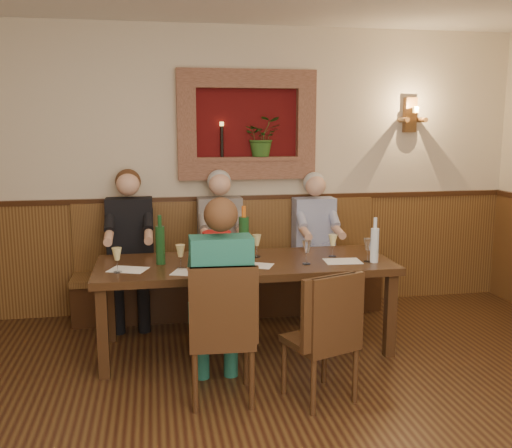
{
  "coord_description": "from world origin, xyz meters",
  "views": [
    {
      "loc": [
        -0.72,
        -2.63,
        1.87
      ],
      "look_at": [
        0.1,
        1.9,
        1.05
      ],
      "focal_mm": 40.0,
      "sensor_mm": 36.0,
      "label": 1
    }
  ],
  "objects": [
    {
      "name": "person_bench_left",
      "position": [
        -0.95,
        2.69,
        0.6
      ],
      "size": [
        0.43,
        0.53,
        1.45
      ],
      "color": "black",
      "rests_on": "ground"
    },
    {
      "name": "tasting_sheet_b",
      "position": [
        0.07,
        1.7,
        0.75
      ],
      "size": [
        0.31,
        0.27,
        0.0
      ],
      "primitive_type": "cube",
      "rotation": [
        0.0,
        0.0,
        -0.43
      ],
      "color": "white",
      "rests_on": "dining_table"
    },
    {
      "name": "dining_table",
      "position": [
        0.0,
        1.85,
        0.68
      ],
      "size": [
        2.4,
        0.9,
        0.75
      ],
      "color": "#341D0F",
      "rests_on": "ground"
    },
    {
      "name": "wine_glass_8",
      "position": [
        -0.25,
        1.97,
        0.85
      ],
      "size": [
        0.08,
        0.08,
        0.19
      ],
      "primitive_type": null,
      "color": "white",
      "rests_on": "dining_table"
    },
    {
      "name": "wall_sconce",
      "position": [
        1.9,
        2.93,
        1.94
      ],
      "size": [
        0.25,
        0.2,
        0.35
      ],
      "color": "#503016",
      "rests_on": "ground"
    },
    {
      "name": "wine_glass_6",
      "position": [
        0.12,
        2.0,
        0.85
      ],
      "size": [
        0.08,
        0.08,
        0.19
      ],
      "primitive_type": null,
      "color": "#D9CB81",
      "rests_on": "dining_table"
    },
    {
      "name": "wine_glass_5",
      "position": [
        -0.53,
        1.7,
        0.85
      ],
      "size": [
        0.08,
        0.08,
        0.19
      ],
      "primitive_type": null,
      "color": "#D9CB81",
      "rests_on": "dining_table"
    },
    {
      "name": "wine_glass_0",
      "position": [
        0.99,
        1.67,
        0.85
      ],
      "size": [
        0.08,
        0.08,
        0.19
      ],
      "primitive_type": null,
      "color": "white",
      "rests_on": "dining_table"
    },
    {
      "name": "bench",
      "position": [
        0.0,
        2.79,
        0.33
      ],
      "size": [
        3.0,
        0.45,
        1.11
      ],
      "color": "#381E0F",
      "rests_on": "ground"
    },
    {
      "name": "wine_glass_4",
      "position": [
        0.47,
        1.67,
        0.85
      ],
      "size": [
        0.08,
        0.08,
        0.19
      ],
      "primitive_type": null,
      "color": "white",
      "rests_on": "dining_table"
    },
    {
      "name": "wine_glass_3",
      "position": [
        0.76,
        1.88,
        0.85
      ],
      "size": [
        0.08,
        0.08,
        0.19
      ],
      "primitive_type": null,
      "color": "#D9CB81",
      "rests_on": "dining_table"
    },
    {
      "name": "tasting_sheet_c",
      "position": [
        0.79,
        1.71,
        0.75
      ],
      "size": [
        0.31,
        0.23,
        0.0
      ],
      "primitive_type": "cube",
      "rotation": [
        0.0,
        0.0,
        -0.08
      ],
      "color": "white",
      "rests_on": "dining_table"
    },
    {
      "name": "wine_glass_2",
      "position": [
        -0.19,
        1.54,
        0.85
      ],
      "size": [
        0.08,
        0.08,
        0.19
      ],
      "primitive_type": null,
      "color": "#D9CB81",
      "rests_on": "dining_table"
    },
    {
      "name": "wall_niche",
      "position": [
        0.24,
        2.94,
        1.81
      ],
      "size": [
        1.36,
        0.3,
        1.06
      ],
      "color": "#4E0B0B",
      "rests_on": "ground"
    },
    {
      "name": "wine_bottle_green_a",
      "position": [
        -0.0,
        1.91,
        0.94
      ],
      "size": [
        0.11,
        0.11,
        0.45
      ],
      "rotation": [
        0.0,
        0.0,
        -0.4
      ],
      "color": "#19471E",
      "rests_on": "dining_table"
    },
    {
      "name": "wine_glass_7",
      "position": [
        -0.01,
        1.67,
        0.85
      ],
      "size": [
        0.08,
        0.08,
        0.19
      ],
      "primitive_type": null,
      "color": "#D9CB81",
      "rests_on": "dining_table"
    },
    {
      "name": "chair_near_right",
      "position": [
        0.36,
        0.87,
        0.27
      ],
      "size": [
        0.52,
        0.52,
        0.91
      ],
      "rotation": [
        0.0,
        0.0,
        0.35
      ],
      "color": "#341D0F",
      "rests_on": "ground"
    },
    {
      "name": "wine_glass_1",
      "position": [
        -1.01,
        1.68,
        0.85
      ],
      "size": [
        0.08,
        0.08,
        0.19
      ],
      "primitive_type": null,
      "color": "#D9CB81",
      "rests_on": "dining_table"
    },
    {
      "name": "spittoon_bucket",
      "position": [
        -0.24,
        1.8,
        0.88
      ],
      "size": [
        0.29,
        0.29,
        0.26
      ],
      "primitive_type": "cylinder",
      "rotation": [
        0.0,
        0.0,
        0.32
      ],
      "color": "#BD0D0B",
      "rests_on": "dining_table"
    },
    {
      "name": "wainscoting",
      "position": [
        0.0,
        -0.0,
        0.59
      ],
      "size": [
        6.02,
        6.02,
        1.15
      ],
      "color": "#503016",
      "rests_on": "ground"
    },
    {
      "name": "tasting_sheet_d",
      "position": [
        -0.46,
        1.57,
        0.75
      ],
      "size": [
        0.34,
        0.29,
        0.0
      ],
      "primitive_type": "cube",
      "rotation": [
        0.0,
        0.0,
        -0.36
      ],
      "color": "white",
      "rests_on": "dining_table"
    },
    {
      "name": "room_shell",
      "position": [
        0.0,
        0.0,
        1.89
      ],
      "size": [
        6.04,
        6.04,
        2.82
      ],
      "color": "beige",
      "rests_on": "ground"
    },
    {
      "name": "wine_bottle_green_b",
      "position": [
        -0.68,
        1.89,
        0.91
      ],
      "size": [
        0.08,
        0.08,
        0.4
      ],
      "rotation": [
        0.0,
        0.0,
        -0.12
      ],
      "color": "#19471E",
      "rests_on": "dining_table"
    },
    {
      "name": "person_bench_mid",
      "position": [
        -0.1,
        2.69,
        0.59
      ],
      "size": [
        0.42,
        0.52,
        1.43
      ],
      "color": "#56514F",
      "rests_on": "ground"
    },
    {
      "name": "chair_near_left",
      "position": [
        -0.3,
        0.99,
        0.28
      ],
      "size": [
        0.46,
        0.46,
        0.98
      ],
      "rotation": [
        0.0,
        0.0,
        -0.06
      ],
      "color": "#341D0F",
      "rests_on": "ground"
    },
    {
      "name": "tasting_sheet_a",
      "position": [
        -0.93,
        1.75,
        0.75
      ],
      "size": [
        0.34,
        0.29,
        0.0
      ],
      "primitive_type": "cube",
      "rotation": [
        0.0,
        0.0,
        -0.37
      ],
      "color": "white",
      "rests_on": "dining_table"
    },
    {
      "name": "water_bottle",
      "position": [
        1.03,
        1.64,
        0.9
      ],
      "size": [
        0.08,
        0.08,
        0.37
      ],
      "rotation": [
        0.0,
        0.0,
        0.22
      ],
      "color": "silver",
      "rests_on": "dining_table"
    },
    {
      "name": "person_bench_right",
      "position": [
        0.85,
        2.69,
        0.57
      ],
      "size": [
        0.41,
        0.5,
        1.39
      ],
      "color": "navy",
      "rests_on": "ground"
    },
    {
      "name": "person_chair_front",
      "position": [
        -0.3,
        1.07,
        0.58
      ],
      "size": [
        0.41,
        0.5,
        1.4
      ],
      "color": "#174953",
      "rests_on": "ground"
    }
  ]
}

